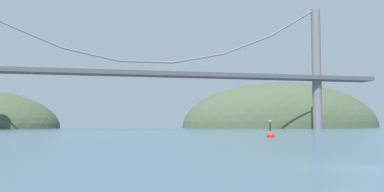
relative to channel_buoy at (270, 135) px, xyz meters
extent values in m
plane|color=#426075|center=(-11.63, -36.62, -0.37)|extent=(360.00, 360.00, 0.00)
ellipsoid|color=#425138|center=(48.37, 98.38, -0.37)|extent=(83.37, 44.00, 36.68)
cylinder|color=slate|center=(40.87, 58.38, 18.26)|extent=(2.80, 2.80, 37.26)
cube|color=#47474C|center=(-11.63, 58.38, 15.30)|extent=(141.00, 6.00, 1.20)
cylinder|color=slate|center=(-41.63, 58.38, 24.75)|extent=(15.19, 0.50, 6.54)
cylinder|color=slate|center=(-26.63, 58.38, 20.20)|extent=(15.10, 0.50, 3.53)
cylinder|color=slate|center=(-11.63, 58.38, 18.68)|extent=(15.00, 0.50, 0.50)
cylinder|color=slate|center=(3.37, 58.38, 20.20)|extent=(15.10, 0.50, 3.53)
cylinder|color=slate|center=(18.37, 58.38, 24.75)|extent=(15.19, 0.50, 6.54)
cylinder|color=slate|center=(33.37, 58.38, 32.34)|extent=(15.26, 0.50, 9.54)
sphere|color=red|center=(0.00, 0.00, -0.07)|extent=(1.10, 1.10, 1.10)
cylinder|color=black|center=(0.00, 0.00, 0.98)|extent=(0.20, 0.20, 1.60)
sphere|color=#F2EA99|center=(0.00, 0.00, 1.90)|extent=(0.24, 0.24, 0.24)
camera|label=1|loc=(-22.87, -52.68, 1.70)|focal=37.37mm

